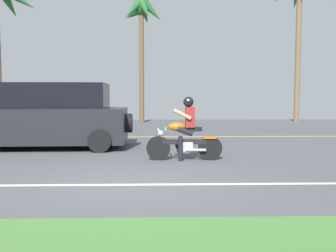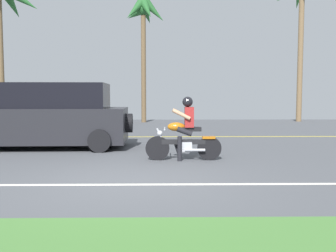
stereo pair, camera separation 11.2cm
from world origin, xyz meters
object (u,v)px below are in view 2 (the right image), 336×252
palm_tree_1 (301,2)px  motorcyclist_distant (31,122)px  parked_car_1 (80,112)px  suv_nearby (49,116)px  palm_tree_0 (144,21)px  motorcyclist (184,133)px

palm_tree_1 → motorcyclist_distant: bearing=-147.6°
parked_car_1 → palm_tree_1: (12.83, 2.52, 6.50)m
parked_car_1 → motorcyclist_distant: 6.00m
suv_nearby → palm_tree_0: size_ratio=0.69×
parked_car_1 → palm_tree_0: palm_tree_0 is taller
motorcyclist → palm_tree_0: (-1.58, 13.22, 5.24)m
motorcyclist → palm_tree_0: bearing=96.8°
palm_tree_1 → motorcyclist: bearing=-119.5°
motorcyclist → parked_car_1: motorcyclist is taller
motorcyclist → parked_car_1: (-4.99, 11.36, 0.03)m
motorcyclist → parked_car_1: bearing=113.7°
motorcyclist → palm_tree_1: size_ratio=0.21×
motorcyclist → motorcyclist_distant: motorcyclist is taller
motorcyclist → suv_nearby: size_ratio=0.37×
suv_nearby → parked_car_1: bearing=96.6°
parked_car_1 → palm_tree_1: size_ratio=0.46×
motorcyclist → palm_tree_0: palm_tree_0 is taller
palm_tree_1 → parked_car_1: bearing=-168.9°
palm_tree_0 → suv_nearby: bearing=-102.2°
motorcyclist_distant → motorcyclist: bearing=-44.2°
palm_tree_0 → palm_tree_1: (9.42, 0.66, 1.29)m
motorcyclist_distant → parked_car_1: bearing=84.7°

